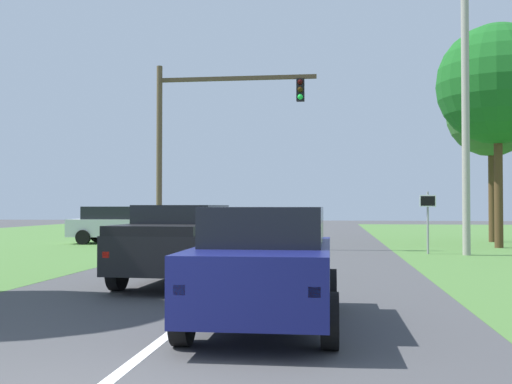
{
  "coord_description": "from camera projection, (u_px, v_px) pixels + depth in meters",
  "views": [
    {
      "loc": [
        2.29,
        -5.14,
        1.79
      ],
      "look_at": [
        -0.32,
        15.47,
        2.26
      ],
      "focal_mm": 43.48,
      "sensor_mm": 36.0,
      "label": 1
    }
  ],
  "objects": [
    {
      "name": "pickup_truck_lead",
      "position": [
        183.0,
        243.0,
        14.4
      ],
      "size": [
        2.44,
        5.42,
        1.81
      ],
      "color": "black",
      "rests_on": "ground_plane"
    },
    {
      "name": "crossing_suv_far",
      "position": [
        119.0,
        224.0,
        29.48
      ],
      "size": [
        4.72,
        2.2,
        1.76
      ],
      "color": "silver",
      "rests_on": "ground_plane"
    },
    {
      "name": "ground_plane",
      "position": [
        248.0,
        273.0,
        16.54
      ],
      "size": [
        120.0,
        120.0,
        0.0
      ],
      "primitive_type": "plane",
      "color": "#424244"
    },
    {
      "name": "traffic_light",
      "position": [
        199.0,
        129.0,
        25.59
      ],
      "size": [
        6.66,
        0.4,
        7.64
      ],
      "color": "brown",
      "rests_on": "ground_plane"
    },
    {
      "name": "extra_tree_1",
      "position": [
        491.0,
        112.0,
        30.91
      ],
      "size": [
        4.44,
        4.44,
        8.71
      ],
      "color": "#4C351E",
      "rests_on": "ground_plane"
    },
    {
      "name": "oak_tree_right",
      "position": [
        498.0,
        84.0,
        26.59
      ],
      "size": [
        5.17,
        5.17,
        9.62
      ],
      "color": "#4C351E",
      "rests_on": "ground_plane"
    },
    {
      "name": "keep_moving_sign",
      "position": [
        428.0,
        214.0,
        23.08
      ],
      "size": [
        0.6,
        0.09,
        2.33
      ],
      "color": "gray",
      "rests_on": "ground_plane"
    },
    {
      "name": "utility_pole_right",
      "position": [
        466.0,
        126.0,
        22.58
      ],
      "size": [
        0.28,
        0.28,
        9.42
      ],
      "primitive_type": "cylinder",
      "color": "#9E998E",
      "rests_on": "ground_plane"
    },
    {
      "name": "red_suv_near",
      "position": [
        267.0,
        262.0,
        9.32
      ],
      "size": [
        2.13,
        4.61,
        1.78
      ],
      "color": "navy",
      "rests_on": "ground_plane"
    }
  ]
}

